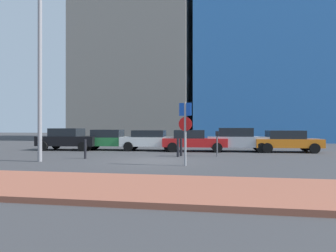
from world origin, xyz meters
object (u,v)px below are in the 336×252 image
traffic_bollard_far (85,149)px  street_lamp (40,61)px  parked_car_white (150,140)px  parked_car_orange (286,141)px  traffic_bollard_mid (178,148)px  parked_car_green (110,139)px  parking_meter (217,140)px  parking_sign_post (185,126)px  traffic_bollard_near (181,147)px  parked_car_silver (237,139)px  parked_car_red (193,140)px  parked_car_black (68,139)px

traffic_bollard_far → street_lamp: bearing=-134.5°
parked_car_white → street_lamp: size_ratio=0.49×
parked_car_white → parked_car_orange: (9.12, 0.18, -0.01)m
traffic_bollard_mid → parked_car_green: bearing=143.8°
parked_car_orange → street_lamp: size_ratio=0.51×
parking_meter → parking_sign_post: bearing=-107.3°
parking_meter → traffic_bollard_far: 7.19m
parked_car_green → traffic_bollard_near: size_ratio=4.34×
street_lamp → parked_car_silver: bearing=37.7°
parked_car_white → parking_sign_post: bearing=-66.8°
parked_car_white → parked_car_red: size_ratio=0.95×
parking_meter → traffic_bollard_far: size_ratio=1.40×
street_lamp → parked_car_green: bearing=83.6°
parked_car_black → parking_sign_post: 11.70m
parked_car_black → parked_car_green: 3.00m
parked_car_red → parking_meter: (1.62, -3.33, 0.18)m
parked_car_green → parked_car_black: bearing=-170.5°
traffic_bollard_mid → parked_car_orange: bearing=32.5°
parked_car_green → parking_sign_post: (6.24, -7.67, 0.95)m
traffic_bollard_far → parked_car_orange: bearing=27.6°
parked_car_black → parked_car_white: bearing=5.4°
parking_meter → parked_car_orange: bearing=39.2°
parking_meter → parked_car_red: bearing=115.9°
parked_car_silver → parked_car_orange: (3.14, -0.01, -0.08)m
parked_car_silver → traffic_bollard_near: bearing=-132.3°
street_lamp → traffic_bollard_near: 8.60m
parked_car_red → parked_car_silver: bearing=6.5°
parked_car_black → traffic_bollard_mid: bearing=-22.5°
parked_car_black → parking_sign_post: bearing=-37.9°
parked_car_green → parked_car_orange: 12.05m
street_lamp → parking_sign_post: bearing=-3.3°
parking_sign_post → traffic_bollard_near: size_ratio=2.70×
parked_car_black → traffic_bollard_far: parked_car_black is taller
parked_car_black → traffic_bollard_mid: (8.39, -3.48, -0.30)m
parked_car_green → traffic_bollard_far: 5.72m
parked_car_orange → parked_car_silver: bearing=179.7°
parked_car_black → parked_car_red: 8.92m
parked_car_black → parked_car_green: bearing=9.5°
parking_meter → traffic_bollard_near: (-2.03, -0.03, -0.42)m
parking_sign_post → parking_meter: bearing=72.7°
parked_car_black → parked_car_silver: size_ratio=1.05×
parked_car_black → parked_car_silver: 11.89m
parked_car_silver → traffic_bollard_far: size_ratio=4.04×
parked_car_white → parked_car_orange: bearing=1.1°
parked_car_green → parked_car_white: parked_car_green is taller
parking_meter → street_lamp: size_ratio=0.17×
parked_car_green → parked_car_white: bearing=1.1°
parking_sign_post → street_lamp: bearing=176.7°
parked_car_green → parked_car_red: parked_car_green is taller
traffic_bollard_near → traffic_bollard_mid: traffic_bollard_mid is taller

